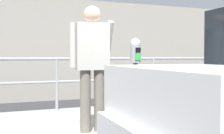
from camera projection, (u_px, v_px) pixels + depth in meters
sidewalk_curb at (128, 120)px, 5.15m from camera, size 36.00×2.28×0.15m
parking_meter at (135, 65)px, 4.29m from camera, size 0.15×0.16×1.34m
pedestrian_at_meter at (92, 60)px, 4.05m from camera, size 0.66×0.41×1.77m
background_railing at (108, 71)px, 6.09m from camera, size 24.06×0.06×1.05m
backdrop_wall at (79, 50)px, 8.32m from camera, size 32.00×0.50×2.80m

